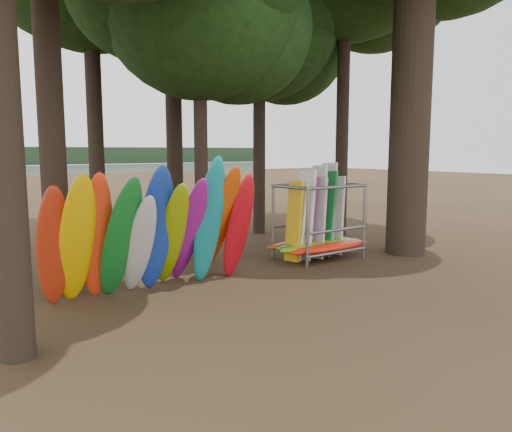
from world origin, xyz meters
TOP-DOWN VIEW (x-y plane):
  - ground at (0.00, 0.00)m, footprint 120.00×120.00m
  - oak_3 at (3.29, 6.03)m, footprint 6.97×6.97m
  - kayak_row at (-3.51, 0.69)m, footprint 5.07×2.05m
  - storage_rack at (1.88, 1.20)m, footprint 3.18×1.53m

SIDE VIEW (x-z plane):
  - ground at x=0.00m, z-range 0.00..0.00m
  - storage_rack at x=1.88m, z-range -0.40..2.44m
  - kayak_row at x=-3.51m, z-range -0.25..2.96m
  - oak_3 at x=3.29m, z-range 2.49..13.56m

